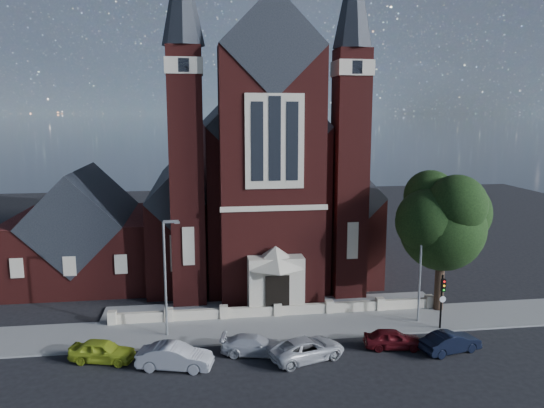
{
  "coord_description": "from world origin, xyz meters",
  "views": [
    {
      "loc": [
        -5.66,
        -30.84,
        15.02
      ],
      "look_at": [
        0.37,
        12.0,
        7.64
      ],
      "focal_mm": 35.0,
      "sensor_mm": 36.0,
      "label": 1
    }
  ],
  "objects_px": {
    "street_lamp_right": "(422,261)",
    "car_lime_van": "(102,351)",
    "street_lamp_left": "(166,271)",
    "car_white_suv": "(307,349)",
    "parish_hall": "(85,237)",
    "car_silver_a": "(175,357)",
    "car_silver_b": "(254,345)",
    "car_dark_red": "(393,339)",
    "church": "(254,181)",
    "traffic_signal": "(442,295)",
    "street_tree": "(446,223)",
    "car_navy": "(451,342)"
  },
  "relations": [
    {
      "from": "street_lamp_right",
      "to": "car_lime_van",
      "type": "bearing_deg",
      "value": -171.63
    },
    {
      "from": "street_lamp_left",
      "to": "car_white_suv",
      "type": "relative_size",
      "value": 1.68
    },
    {
      "from": "parish_hall",
      "to": "car_white_suv",
      "type": "height_order",
      "value": "parish_hall"
    },
    {
      "from": "parish_hall",
      "to": "car_silver_a",
      "type": "height_order",
      "value": "parish_hall"
    },
    {
      "from": "car_lime_van",
      "to": "car_silver_a",
      "type": "height_order",
      "value": "car_silver_a"
    },
    {
      "from": "street_lamp_right",
      "to": "car_lime_van",
      "type": "distance_m",
      "value": 22.39
    },
    {
      "from": "car_silver_b",
      "to": "car_white_suv",
      "type": "height_order",
      "value": "car_white_suv"
    },
    {
      "from": "car_lime_van",
      "to": "car_dark_red",
      "type": "height_order",
      "value": "car_lime_van"
    },
    {
      "from": "car_lime_van",
      "to": "car_silver_b",
      "type": "bearing_deg",
      "value": -77.33
    },
    {
      "from": "church",
      "to": "car_silver_b",
      "type": "height_order",
      "value": "church"
    },
    {
      "from": "car_silver_a",
      "to": "car_silver_b",
      "type": "relative_size",
      "value": 1.06
    },
    {
      "from": "car_lime_van",
      "to": "car_silver_b",
      "type": "xyz_separation_m",
      "value": [
        9.34,
        -0.32,
        -0.07
      ]
    },
    {
      "from": "car_lime_van",
      "to": "car_white_suv",
      "type": "bearing_deg",
      "value": -81.96
    },
    {
      "from": "car_lime_van",
      "to": "parish_hall",
      "type": "bearing_deg",
      "value": 28.58
    },
    {
      "from": "car_silver_a",
      "to": "car_white_suv",
      "type": "height_order",
      "value": "car_silver_a"
    },
    {
      "from": "street_lamp_left",
      "to": "car_white_suv",
      "type": "bearing_deg",
      "value": -28.19
    },
    {
      "from": "parish_hall",
      "to": "traffic_signal",
      "type": "xyz_separation_m",
      "value": [
        27.0,
        -15.57,
        -1.43
      ]
    },
    {
      "from": "street_tree",
      "to": "street_lamp_right",
      "type": "xyz_separation_m",
      "value": [
        -2.51,
        -1.71,
        -2.36
      ]
    },
    {
      "from": "traffic_signal",
      "to": "car_silver_b",
      "type": "xyz_separation_m",
      "value": [
        -13.38,
        -1.95,
        -1.97
      ]
    },
    {
      "from": "street_lamp_right",
      "to": "street_tree",
      "type": "bearing_deg",
      "value": 34.26
    },
    {
      "from": "street_tree",
      "to": "car_silver_b",
      "type": "relative_size",
      "value": 2.53
    },
    {
      "from": "car_lime_van",
      "to": "traffic_signal",
      "type": "bearing_deg",
      "value": -71.27
    },
    {
      "from": "car_white_suv",
      "to": "street_lamp_right",
      "type": "bearing_deg",
      "value": -82.11
    },
    {
      "from": "street_lamp_right",
      "to": "car_navy",
      "type": "distance_m",
      "value": 6.34
    },
    {
      "from": "car_navy",
      "to": "car_silver_a",
      "type": "bearing_deg",
      "value": 75.09
    },
    {
      "from": "church",
      "to": "car_lime_van",
      "type": "relative_size",
      "value": 8.74
    },
    {
      "from": "street_lamp_left",
      "to": "car_lime_van",
      "type": "height_order",
      "value": "street_lamp_left"
    },
    {
      "from": "street_tree",
      "to": "street_lamp_left",
      "type": "height_order",
      "value": "street_tree"
    },
    {
      "from": "car_lime_van",
      "to": "car_white_suv",
      "type": "height_order",
      "value": "car_lime_van"
    },
    {
      "from": "street_tree",
      "to": "car_lime_van",
      "type": "height_order",
      "value": "street_tree"
    },
    {
      "from": "car_dark_red",
      "to": "car_navy",
      "type": "height_order",
      "value": "car_navy"
    },
    {
      "from": "church",
      "to": "car_silver_a",
      "type": "height_order",
      "value": "church"
    },
    {
      "from": "street_lamp_left",
      "to": "car_white_suv",
      "type": "distance_m",
      "value": 10.6
    },
    {
      "from": "street_tree",
      "to": "church",
      "type": "bearing_deg",
      "value": 126.17
    },
    {
      "from": "parish_hall",
      "to": "car_silver_b",
      "type": "relative_size",
      "value": 2.89
    },
    {
      "from": "church",
      "to": "car_silver_a",
      "type": "bearing_deg",
      "value": -107.05
    },
    {
      "from": "car_silver_b",
      "to": "car_white_suv",
      "type": "xyz_separation_m",
      "value": [
        3.15,
        -1.12,
        0.06
      ]
    },
    {
      "from": "car_silver_a",
      "to": "traffic_signal",
      "type": "bearing_deg",
      "value": -66.61
    },
    {
      "from": "car_silver_b",
      "to": "car_dark_red",
      "type": "distance_m",
      "value": 8.98
    },
    {
      "from": "church",
      "to": "car_silver_b",
      "type": "xyz_separation_m",
      "value": [
        -2.38,
        -22.47,
        -7.57
      ]
    },
    {
      "from": "church",
      "to": "street_lamp_right",
      "type": "bearing_deg",
      "value": -61.96
    },
    {
      "from": "street_tree",
      "to": "street_lamp_left",
      "type": "bearing_deg",
      "value": -175.24
    },
    {
      "from": "car_silver_a",
      "to": "car_navy",
      "type": "height_order",
      "value": "car_silver_a"
    },
    {
      "from": "street_tree",
      "to": "street_lamp_right",
      "type": "distance_m",
      "value": 3.84
    },
    {
      "from": "traffic_signal",
      "to": "car_dark_red",
      "type": "bearing_deg",
      "value": -152.07
    },
    {
      "from": "street_lamp_left",
      "to": "car_silver_b",
      "type": "height_order",
      "value": "street_lamp_left"
    },
    {
      "from": "church",
      "to": "car_silver_a",
      "type": "distance_m",
      "value": 25.89
    },
    {
      "from": "traffic_signal",
      "to": "car_lime_van",
      "type": "bearing_deg",
      "value": -175.89
    },
    {
      "from": "street_lamp_right",
      "to": "car_lime_van",
      "type": "height_order",
      "value": "street_lamp_right"
    },
    {
      "from": "church",
      "to": "street_lamp_right",
      "type": "distance_m",
      "value": 21.76
    }
  ]
}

